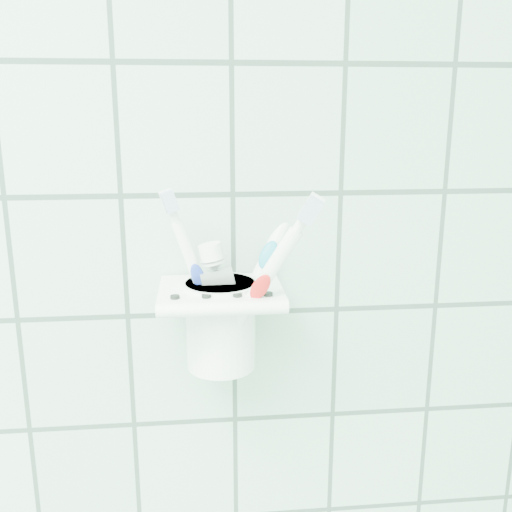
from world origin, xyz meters
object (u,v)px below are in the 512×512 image
Objects in this scene: holder_bracket at (221,294)px; toothbrush_pink at (226,270)px; cup at (221,321)px; toothpaste_tube at (235,293)px; toothbrush_orange at (209,263)px; toothbrush_blue at (220,249)px.

toothbrush_pink is (0.01, 0.01, 0.02)m from holder_bracket.
toothpaste_tube is at bearing -14.75° from cup.
holder_bracket is at bearing -142.76° from toothbrush_pink.
cup is 0.45× the size of toothbrush_orange.
toothpaste_tube reaches higher than holder_bracket.
toothbrush_pink is 0.02m from toothpaste_tube.
toothbrush_pink is at bearing 33.73° from cup.
toothbrush_pink reaches higher than holder_bracket.
toothbrush_orange is (-0.01, -0.01, 0.03)m from holder_bracket.
toothbrush_blue is at bearing 71.85° from toothbrush_orange.
toothbrush_pink is 0.91× the size of toothbrush_orange.
toothpaste_tube is at bearing -0.26° from holder_bracket.
holder_bracket is 0.94× the size of toothpaste_tube.
toothpaste_tube is at bearing -23.49° from toothbrush_blue.
toothbrush_blue is 0.03m from toothbrush_orange.
cup is 0.07m from toothbrush_blue.
toothbrush_blue is 0.05m from toothpaste_tube.
cup is 0.70× the size of toothpaste_tube.
toothbrush_orange is at bearing -132.61° from cup.
toothbrush_pink reaches higher than toothpaste_tube.
holder_bracket is 0.03m from cup.
toothbrush_blue is (0.00, 0.01, 0.07)m from cup.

